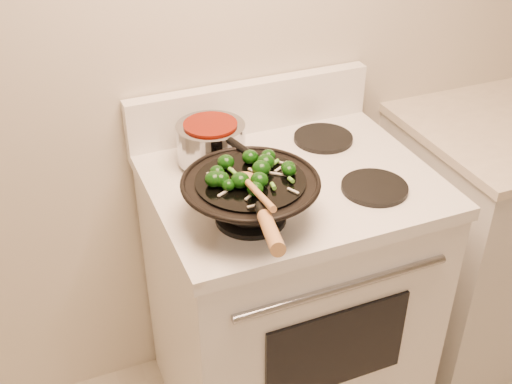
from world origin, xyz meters
name	(u,v)px	position (x,y,z in m)	size (l,w,h in m)	color
stove	(286,295)	(-0.24, 1.17, 0.47)	(0.78, 0.67, 1.08)	white
counter_unit	(504,230)	(0.65, 1.20, 0.46)	(0.80, 0.62, 0.91)	silver
wok	(251,197)	(-0.43, 1.02, 0.99)	(0.34, 0.56, 0.21)	black
stirfry	(248,172)	(-0.43, 1.03, 1.05)	(0.23, 0.24, 0.04)	black
wooden_spoon	(251,186)	(-0.45, 0.95, 1.07)	(0.07, 0.27, 0.09)	#B27946
saucepan	(211,142)	(-0.42, 1.32, 0.99)	(0.20, 0.31, 0.11)	#95979D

